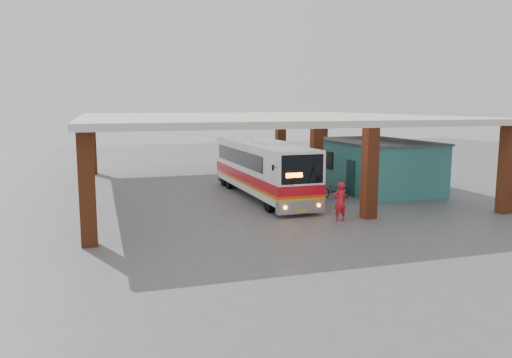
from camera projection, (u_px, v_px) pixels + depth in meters
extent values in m
plane|color=#515154|center=(286.00, 209.00, 25.51)|extent=(90.00, 90.00, 0.00)
cube|color=brown|center=(370.00, 172.00, 23.26)|extent=(0.60, 0.60, 4.35)
cube|color=brown|center=(316.00, 159.00, 28.92)|extent=(0.60, 0.60, 4.35)
cube|color=brown|center=(280.00, 150.00, 34.58)|extent=(0.60, 0.60, 4.35)
cube|color=brown|center=(87.00, 189.00, 18.59)|extent=(0.60, 0.60, 4.35)
cube|color=brown|center=(92.00, 146.00, 38.40)|extent=(0.60, 0.60, 4.35)
cube|color=brown|center=(507.00, 169.00, 24.40)|extent=(0.60, 0.60, 4.35)
cube|color=brown|center=(323.00, 140.00, 44.21)|extent=(0.60, 0.60, 4.35)
cube|color=beige|center=(257.00, 118.00, 31.13)|extent=(21.00, 23.00, 0.30)
cube|color=#30796B|center=(375.00, 166.00, 31.30)|extent=(5.00, 8.00, 3.00)
cube|color=#454545|center=(376.00, 141.00, 31.07)|extent=(5.20, 8.20, 0.12)
cube|color=#143736|center=(351.00, 178.00, 29.20)|extent=(0.08, 0.95, 2.10)
cube|color=black|center=(328.00, 160.00, 31.92)|extent=(0.08, 1.20, 1.00)
cube|color=black|center=(328.00, 160.00, 31.91)|extent=(0.04, 1.30, 1.10)
cube|color=white|center=(262.00, 166.00, 28.73)|extent=(2.64, 11.51, 2.67)
cube|color=white|center=(268.00, 142.00, 27.62)|extent=(1.21, 2.89, 0.24)
cube|color=gray|center=(301.00, 206.00, 23.71)|extent=(2.42, 0.43, 0.67)
cube|color=red|center=(262.00, 175.00, 28.81)|extent=(2.68, 11.51, 0.48)
cube|color=#E33F0C|center=(262.00, 180.00, 28.85)|extent=(2.68, 11.51, 0.12)
cube|color=gold|center=(262.00, 182.00, 28.87)|extent=(2.68, 11.51, 0.10)
cube|color=black|center=(302.00, 169.00, 23.33)|extent=(2.14, 0.15, 1.39)
cube|color=black|center=(238.00, 157.00, 28.99)|extent=(0.24, 8.60, 0.86)
cube|color=black|center=(277.00, 156.00, 29.76)|extent=(0.24, 8.60, 0.86)
cube|color=#FF5905|center=(294.00, 175.00, 23.17)|extent=(0.81, 0.07, 0.21)
sphere|color=orange|center=(285.00, 208.00, 23.25)|extent=(0.17, 0.17, 0.17)
sphere|color=orange|center=(319.00, 205.00, 23.79)|extent=(0.17, 0.17, 0.17)
cube|color=gold|center=(302.00, 211.00, 23.54)|extent=(0.43, 0.04, 0.11)
cylinder|color=black|center=(269.00, 202.00, 24.85)|extent=(0.33, 0.96, 0.96)
cylinder|color=black|center=(306.00, 200.00, 25.49)|extent=(0.33, 0.96, 0.96)
cylinder|color=black|center=(229.00, 181.00, 31.74)|extent=(0.33, 0.96, 0.96)
cylinder|color=black|center=(259.00, 180.00, 32.38)|extent=(0.33, 0.96, 0.96)
cylinder|color=black|center=(224.00, 179.00, 32.90)|extent=(0.33, 0.96, 0.96)
cylinder|color=black|center=(253.00, 177.00, 33.54)|extent=(0.33, 0.96, 0.96)
imported|color=black|center=(335.00, 190.00, 28.47)|extent=(1.91, 0.88, 0.97)
imported|color=red|center=(340.00, 202.00, 22.84)|extent=(0.73, 0.54, 1.82)
cube|color=red|center=(318.00, 181.00, 33.26)|extent=(0.51, 0.51, 0.06)
cube|color=red|center=(320.00, 177.00, 33.30)|extent=(0.12, 0.44, 0.63)
cylinder|color=black|center=(317.00, 184.00, 33.04)|extent=(0.03, 0.03, 0.21)
cylinder|color=black|center=(321.00, 184.00, 33.20)|extent=(0.03, 0.03, 0.21)
cylinder|color=black|center=(314.00, 183.00, 33.36)|extent=(0.03, 0.03, 0.21)
cylinder|color=black|center=(318.00, 183.00, 33.51)|extent=(0.03, 0.03, 0.21)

